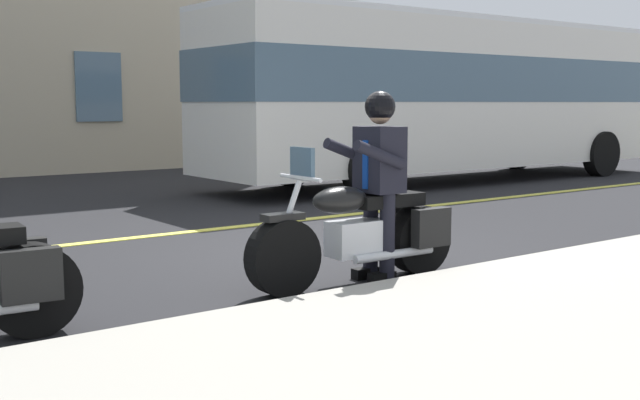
% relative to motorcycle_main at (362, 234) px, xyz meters
% --- Properties ---
extents(ground_plane, '(80.00, 80.00, 0.00)m').
position_rel_motorcycle_main_xyz_m(ground_plane, '(-0.66, -1.47, -0.45)').
color(ground_plane, black).
extents(lane_center_stripe, '(60.00, 0.16, 0.01)m').
position_rel_motorcycle_main_xyz_m(lane_center_stripe, '(-0.66, -3.47, -0.45)').
color(lane_center_stripe, '#E5DB4C').
rests_on(lane_center_stripe, ground_plane).
extents(motorcycle_main, '(2.21, 0.62, 1.26)m').
position_rel_motorcycle_main_xyz_m(motorcycle_main, '(0.00, 0.00, 0.00)').
color(motorcycle_main, black).
rests_on(motorcycle_main, ground_plane).
extents(rider_main, '(0.63, 0.55, 1.74)m').
position_rel_motorcycle_main_xyz_m(rider_main, '(-0.19, 0.00, 0.58)').
color(rider_main, black).
rests_on(rider_main, ground_plane).
extents(bus_far, '(11.05, 2.70, 3.30)m').
position_rel_motorcycle_main_xyz_m(bus_far, '(-7.44, -6.11, 1.42)').
color(bus_far, white).
rests_on(bus_far, ground_plane).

